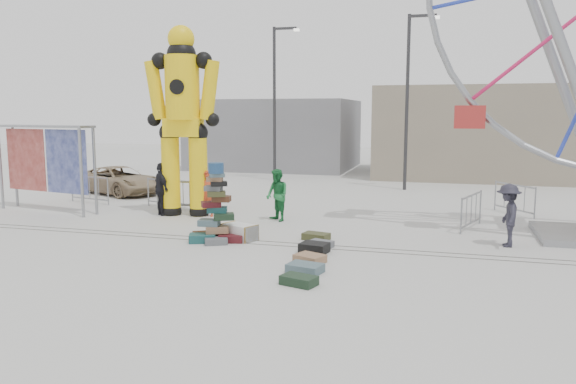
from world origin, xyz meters
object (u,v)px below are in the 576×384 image
(steamer_trunk, at_px, (240,232))
(pedestrian_green, at_px, (277,195))
(barricade_wheel_front, at_px, (471,211))
(suitcase_tower, at_px, (217,219))
(crash_test_dummy, at_px, (183,114))
(barricade_dummy_a, at_px, (90,190))
(banner_scaffold, at_px, (45,147))
(barricade_dummy_b, at_px, (169,193))
(lamp_post_right, at_px, (409,93))
(pedestrian_black, at_px, (162,189))
(barricade_wheel_back, at_px, (514,199))
(parked_suv, at_px, (119,180))
(barricade_dummy_c, at_px, (183,195))
(lamp_post_left, at_px, (276,96))
(pedestrian_red, at_px, (208,194))
(pedestrian_grey, at_px, (508,215))

(steamer_trunk, bearing_deg, pedestrian_green, 109.27)
(barricade_wheel_front, bearing_deg, suitcase_tower, 136.36)
(crash_test_dummy, bearing_deg, barricade_dummy_a, 155.52)
(barricade_dummy_a, bearing_deg, banner_scaffold, -86.94)
(steamer_trunk, distance_m, barricade_dummy_b, 6.38)
(lamp_post_right, bearing_deg, barricade_wheel_front, -73.61)
(pedestrian_green, distance_m, pedestrian_black, 4.21)
(banner_scaffold, relative_size, barricade_wheel_back, 2.20)
(pedestrian_black, bearing_deg, crash_test_dummy, -119.81)
(barricade_dummy_b, height_order, pedestrian_black, pedestrian_black)
(banner_scaffold, height_order, parked_suv, banner_scaffold)
(barricade_dummy_c, relative_size, parked_suv, 0.46)
(lamp_post_left, relative_size, barricade_dummy_c, 4.00)
(steamer_trunk, bearing_deg, crash_test_dummy, 158.95)
(barricade_dummy_a, distance_m, pedestrian_green, 8.44)
(suitcase_tower, xyz_separation_m, pedestrian_red, (-1.76, 3.40, 0.18))
(lamp_post_left, xyz_separation_m, pedestrian_green, (3.36, -11.02, -3.61))
(pedestrian_black, bearing_deg, barricade_wheel_back, -120.33)
(barricade_dummy_a, distance_m, parked_suv, 2.66)
(suitcase_tower, distance_m, barricade_wheel_back, 10.88)
(pedestrian_green, distance_m, pedestrian_grey, 7.23)
(pedestrian_red, height_order, pedestrian_black, pedestrian_black)
(pedestrian_red, bearing_deg, steamer_trunk, -59.74)
(lamp_post_right, relative_size, banner_scaffold, 1.82)
(pedestrian_red, relative_size, pedestrian_green, 0.92)
(banner_scaffold, bearing_deg, pedestrian_red, 16.65)
(lamp_post_left, bearing_deg, pedestrian_red, -85.80)
(banner_scaffold, height_order, pedestrian_black, banner_scaffold)
(barricade_wheel_front, distance_m, pedestrian_red, 8.74)
(barricade_dummy_a, height_order, barricade_wheel_front, same)
(barricade_dummy_a, relative_size, barricade_dummy_c, 1.00)
(barricade_dummy_c, distance_m, barricade_wheel_back, 11.96)
(barricade_wheel_back, bearing_deg, barricade_dummy_b, -115.67)
(crash_test_dummy, height_order, barricade_wheel_front, crash_test_dummy)
(steamer_trunk, xyz_separation_m, parked_suv, (-8.40, 7.19, 0.39))
(crash_test_dummy, xyz_separation_m, barricade_wheel_back, (11.18, 3.32, -2.99))
(lamp_post_left, distance_m, barricade_wheel_front, 14.79)
(pedestrian_grey, bearing_deg, barricade_dummy_b, -106.59)
(barricade_dummy_a, bearing_deg, pedestrian_grey, 0.16)
(barricade_dummy_a, height_order, pedestrian_green, pedestrian_green)
(barricade_dummy_a, bearing_deg, barricade_dummy_c, 6.18)
(barricade_wheel_back, distance_m, parked_suv, 16.38)
(steamer_trunk, bearing_deg, pedestrian_red, 150.12)
(barricade_wheel_back, bearing_deg, parked_suv, -127.33)
(barricade_wheel_front, bearing_deg, barricade_dummy_a, 104.06)
(barricade_dummy_b, distance_m, barricade_wheel_back, 12.67)
(crash_test_dummy, distance_m, barricade_dummy_b, 3.53)
(suitcase_tower, xyz_separation_m, banner_scaffold, (-7.83, 2.79, 1.74))
(pedestrian_green, bearing_deg, suitcase_tower, -60.50)
(lamp_post_right, xyz_separation_m, banner_scaffold, (-12.27, -9.48, -2.12))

